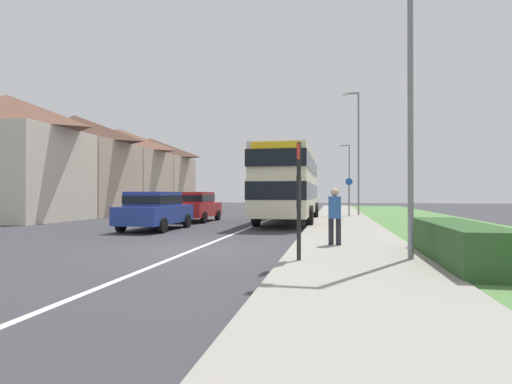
{
  "coord_description": "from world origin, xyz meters",
  "views": [
    {
      "loc": [
        3.71,
        -10.14,
        1.51
      ],
      "look_at": [
        0.57,
        6.11,
        1.6
      ],
      "focal_mm": 28.01,
      "sensor_mm": 36.0,
      "label": 1
    }
  ],
  "objects_px": {
    "parked_car_blue": "(155,209)",
    "pedestrian_at_stop": "(335,214)",
    "parked_car_red": "(196,205)",
    "double_decker_bus": "(289,182)",
    "cycle_route_sign": "(349,195)",
    "street_lamp_far": "(348,171)",
    "street_lamp_near": "(405,58)",
    "bus_stop_sign": "(299,193)",
    "street_lamp_mid": "(357,146)"
  },
  "relations": [
    {
      "from": "parked_car_blue",
      "to": "pedestrian_at_stop",
      "type": "relative_size",
      "value": 2.52
    },
    {
      "from": "parked_car_red",
      "to": "pedestrian_at_stop",
      "type": "bearing_deg",
      "value": -52.72
    },
    {
      "from": "double_decker_bus",
      "to": "cycle_route_sign",
      "type": "relative_size",
      "value": 4.21
    },
    {
      "from": "double_decker_bus",
      "to": "cycle_route_sign",
      "type": "bearing_deg",
      "value": 53.99
    },
    {
      "from": "cycle_route_sign",
      "to": "parked_car_red",
      "type": "bearing_deg",
      "value": -150.09
    },
    {
      "from": "street_lamp_far",
      "to": "parked_car_blue",
      "type": "bearing_deg",
      "value": -107.47
    },
    {
      "from": "double_decker_bus",
      "to": "street_lamp_near",
      "type": "height_order",
      "value": "street_lamp_near"
    },
    {
      "from": "bus_stop_sign",
      "to": "pedestrian_at_stop",
      "type": "bearing_deg",
      "value": 74.38
    },
    {
      "from": "parked_car_red",
      "to": "pedestrian_at_stop",
      "type": "distance_m",
      "value": 12.34
    },
    {
      "from": "bus_stop_sign",
      "to": "street_lamp_mid",
      "type": "xyz_separation_m",
      "value": [
        2.3,
        19.28,
        3.21
      ]
    },
    {
      "from": "street_lamp_far",
      "to": "pedestrian_at_stop",
      "type": "bearing_deg",
      "value": -92.71
    },
    {
      "from": "parked_car_red",
      "to": "bus_stop_sign",
      "type": "distance_m",
      "value": 14.21
    },
    {
      "from": "bus_stop_sign",
      "to": "street_lamp_far",
      "type": "height_order",
      "value": "street_lamp_far"
    },
    {
      "from": "parked_car_red",
      "to": "street_lamp_far",
      "type": "height_order",
      "value": "street_lamp_far"
    },
    {
      "from": "parked_car_red",
      "to": "street_lamp_near",
      "type": "bearing_deg",
      "value": -52.95
    },
    {
      "from": "double_decker_bus",
      "to": "pedestrian_at_stop",
      "type": "bearing_deg",
      "value": -77.02
    },
    {
      "from": "pedestrian_at_stop",
      "to": "cycle_route_sign",
      "type": "height_order",
      "value": "cycle_route_sign"
    },
    {
      "from": "parked_car_blue",
      "to": "street_lamp_mid",
      "type": "height_order",
      "value": "street_lamp_mid"
    },
    {
      "from": "double_decker_bus",
      "to": "street_lamp_mid",
      "type": "height_order",
      "value": "street_lamp_mid"
    },
    {
      "from": "bus_stop_sign",
      "to": "cycle_route_sign",
      "type": "relative_size",
      "value": 1.03
    },
    {
      "from": "cycle_route_sign",
      "to": "pedestrian_at_stop",
      "type": "bearing_deg",
      "value": -93.69
    },
    {
      "from": "cycle_route_sign",
      "to": "street_lamp_near",
      "type": "distance_m",
      "value": 17.0
    },
    {
      "from": "double_decker_bus",
      "to": "bus_stop_sign",
      "type": "distance_m",
      "value": 12.94
    },
    {
      "from": "parked_car_red",
      "to": "cycle_route_sign",
      "type": "xyz_separation_m",
      "value": [
        8.42,
        4.84,
        0.53
      ]
    },
    {
      "from": "street_lamp_near",
      "to": "double_decker_bus",
      "type": "bearing_deg",
      "value": 107.44
    },
    {
      "from": "cycle_route_sign",
      "to": "street_lamp_far",
      "type": "height_order",
      "value": "street_lamp_far"
    },
    {
      "from": "parked_car_blue",
      "to": "pedestrian_at_stop",
      "type": "xyz_separation_m",
      "value": [
        7.41,
        -4.6,
        0.09
      ]
    },
    {
      "from": "pedestrian_at_stop",
      "to": "street_lamp_far",
      "type": "distance_m",
      "value": 33.3
    },
    {
      "from": "cycle_route_sign",
      "to": "parked_car_blue",
      "type": "bearing_deg",
      "value": -129.71
    },
    {
      "from": "street_lamp_near",
      "to": "street_lamp_far",
      "type": "xyz_separation_m",
      "value": [
        0.08,
        35.18,
        -0.49
      ]
    },
    {
      "from": "street_lamp_mid",
      "to": "street_lamp_near",
      "type": "bearing_deg",
      "value": -90.18
    },
    {
      "from": "parked_car_red",
      "to": "cycle_route_sign",
      "type": "height_order",
      "value": "cycle_route_sign"
    },
    {
      "from": "cycle_route_sign",
      "to": "street_lamp_mid",
      "type": "relative_size",
      "value": 0.3
    },
    {
      "from": "street_lamp_near",
      "to": "street_lamp_mid",
      "type": "relative_size",
      "value": 0.93
    },
    {
      "from": "double_decker_bus",
      "to": "street_lamp_mid",
      "type": "xyz_separation_m",
      "value": [
        3.89,
        6.45,
        2.61
      ]
    },
    {
      "from": "cycle_route_sign",
      "to": "street_lamp_mid",
      "type": "height_order",
      "value": "street_lamp_mid"
    },
    {
      "from": "pedestrian_at_stop",
      "to": "street_lamp_near",
      "type": "bearing_deg",
      "value": -54.03
    },
    {
      "from": "bus_stop_sign",
      "to": "street_lamp_mid",
      "type": "bearing_deg",
      "value": 83.18
    },
    {
      "from": "parked_car_blue",
      "to": "street_lamp_far",
      "type": "height_order",
      "value": "street_lamp_far"
    },
    {
      "from": "parked_car_red",
      "to": "parked_car_blue",
      "type": "bearing_deg",
      "value": -89.31
    },
    {
      "from": "street_lamp_mid",
      "to": "double_decker_bus",
      "type": "bearing_deg",
      "value": -121.09
    },
    {
      "from": "pedestrian_at_stop",
      "to": "street_lamp_near",
      "type": "distance_m",
      "value": 4.31
    },
    {
      "from": "cycle_route_sign",
      "to": "street_lamp_mid",
      "type": "xyz_separation_m",
      "value": [
        0.61,
        1.94,
        3.33
      ]
    },
    {
      "from": "street_lamp_far",
      "to": "bus_stop_sign",
      "type": "bearing_deg",
      "value": -93.71
    },
    {
      "from": "double_decker_bus",
      "to": "street_lamp_far",
      "type": "height_order",
      "value": "street_lamp_far"
    },
    {
      "from": "double_decker_bus",
      "to": "cycle_route_sign",
      "type": "height_order",
      "value": "double_decker_bus"
    },
    {
      "from": "pedestrian_at_stop",
      "to": "bus_stop_sign",
      "type": "height_order",
      "value": "bus_stop_sign"
    },
    {
      "from": "parked_car_red",
      "to": "cycle_route_sign",
      "type": "bearing_deg",
      "value": 29.91
    },
    {
      "from": "street_lamp_near",
      "to": "street_lamp_far",
      "type": "height_order",
      "value": "street_lamp_near"
    },
    {
      "from": "parked_car_red",
      "to": "street_lamp_near",
      "type": "distance_m",
      "value": 15.3
    }
  ]
}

